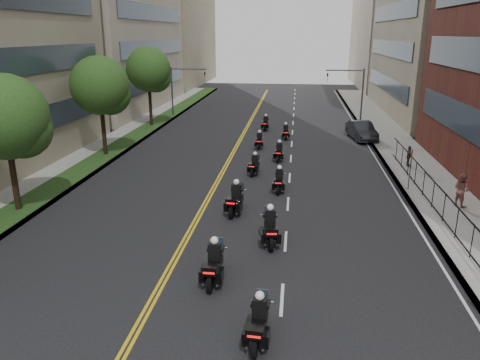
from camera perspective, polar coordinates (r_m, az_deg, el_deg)
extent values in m
cube|color=gray|center=(37.13, 19.93, 2.16)|extent=(4.00, 90.00, 0.15)
cube|color=gray|center=(39.30, -16.56, 3.30)|extent=(4.00, 90.00, 0.15)
cube|color=#213B15|center=(38.97, -15.49, 3.42)|extent=(2.00, 90.00, 0.04)
cube|color=#333F4C|center=(59.17, 17.36, 11.19)|extent=(0.12, 24.08, 1.80)
cube|color=#333F4C|center=(58.92, 17.72, 15.05)|extent=(0.12, 24.08, 1.80)
cube|color=#333F4C|center=(58.94, 18.10, 18.92)|extent=(0.12, 24.08, 1.80)
cube|color=gray|center=(89.86, 19.52, 19.00)|extent=(15.00, 28.00, 26.00)
cube|color=#333F4C|center=(32.59, -25.71, 5.64)|extent=(0.12, 25.80, 1.80)
cube|color=#333F4C|center=(32.13, -26.67, 12.62)|extent=(0.12, 25.80, 1.80)
cube|color=#333F4C|center=(60.78, -10.05, 11.85)|extent=(0.12, 24.08, 1.80)
cube|color=#333F4C|center=(60.53, -10.26, 15.62)|extent=(0.12, 24.08, 1.80)
cube|color=#333F4C|center=(60.55, -10.47, 19.40)|extent=(0.12, 24.08, 1.80)
cube|color=gray|center=(91.64, -9.88, 19.65)|extent=(16.00, 28.00, 26.00)
cube|color=black|center=(24.44, 24.44, -2.34)|extent=(0.05, 28.00, 0.05)
cube|color=black|center=(24.88, 24.07, -5.16)|extent=(0.05, 28.00, 0.05)
cylinder|color=black|center=(27.27, -25.97, 1.21)|extent=(0.32, 0.32, 4.83)
sphere|color=#204818|center=(26.71, -26.76, 6.90)|extent=(4.40, 4.40, 4.40)
sphere|color=#204818|center=(26.83, -25.03, 5.66)|extent=(3.08, 3.08, 3.08)
cylinder|color=black|center=(37.58, -16.35, 6.57)|extent=(0.32, 0.32, 5.11)
sphere|color=#204818|center=(37.17, -16.74, 10.99)|extent=(4.40, 4.40, 4.40)
sphere|color=#204818|center=(37.39, -15.54, 9.99)|extent=(3.08, 3.08, 3.08)
cylinder|color=black|center=(48.67, -10.90, 9.49)|extent=(0.32, 0.32, 5.39)
sphere|color=#204818|center=(48.36, -11.12, 13.10)|extent=(4.40, 4.40, 4.40)
sphere|color=#204818|center=(48.62, -10.23, 12.26)|extent=(3.08, 3.08, 3.08)
cylinder|color=#3F3F44|center=(52.82, 14.68, 9.97)|extent=(0.18, 0.18, 5.60)
cylinder|color=#3F3F44|center=(52.34, 12.68, 12.91)|extent=(4.00, 0.14, 0.14)
imported|color=black|center=(52.26, 10.61, 12.15)|extent=(0.16, 0.20, 1.00)
cylinder|color=#3F3F44|center=(54.18, -8.28, 10.53)|extent=(0.18, 0.18, 5.60)
cylinder|color=#3F3F44|center=(53.45, -6.27, 13.31)|extent=(4.00, 0.14, 0.14)
imported|color=black|center=(53.14, -4.31, 12.47)|extent=(0.16, 0.20, 1.00)
cylinder|color=black|center=(14.74, 1.83, -19.67)|extent=(0.19, 0.70, 0.69)
cylinder|color=black|center=(16.04, 2.77, -16.22)|extent=(0.19, 0.70, 0.69)
cube|color=black|center=(15.22, 2.34, -17.01)|extent=(0.52, 1.39, 0.40)
cube|color=silver|center=(15.39, 2.36, -17.61)|extent=(0.42, 0.58, 0.30)
cube|color=black|center=(14.42, 1.85, -18.01)|extent=(0.55, 0.46, 0.32)
cube|color=red|center=(14.27, 1.71, -18.56)|extent=(0.41, 0.06, 0.07)
cube|color=black|center=(14.98, 2.39, -15.30)|extent=(0.46, 0.31, 0.63)
sphere|color=white|center=(14.76, 2.42, -13.90)|extent=(0.29, 0.29, 0.29)
cylinder|color=black|center=(17.79, -3.65, -12.45)|extent=(0.16, 0.74, 0.74)
cylinder|color=black|center=(19.29, -2.63, -9.89)|extent=(0.16, 0.74, 0.74)
cube|color=black|center=(18.39, -3.13, -10.29)|extent=(0.48, 1.48, 0.44)
cube|color=silver|center=(18.56, -3.09, -10.89)|extent=(0.42, 0.61, 0.33)
cube|color=black|center=(17.52, -3.69, -10.84)|extent=(0.57, 0.47, 0.35)
cube|color=red|center=(17.33, -3.84, -11.26)|extent=(0.44, 0.04, 0.08)
cube|color=black|center=(18.19, -3.13, -8.69)|extent=(0.48, 0.31, 0.67)
sphere|color=white|center=(18.01, -3.15, -7.37)|extent=(0.32, 0.32, 0.32)
cylinder|color=black|center=(20.84, 3.82, -7.71)|extent=(0.25, 0.77, 0.76)
cylinder|color=black|center=(22.45, 3.51, -5.78)|extent=(0.25, 0.77, 0.76)
cube|color=black|center=(21.52, 3.67, -5.95)|extent=(0.65, 1.55, 0.44)
cube|color=silver|center=(21.67, 3.65, -6.51)|extent=(0.49, 0.66, 0.33)
cube|color=black|center=(20.60, 3.85, -6.26)|extent=(0.63, 0.53, 0.36)
cube|color=red|center=(20.39, 3.90, -6.58)|extent=(0.45, 0.09, 0.08)
cube|color=black|center=(21.35, 3.69, -4.53)|extent=(0.52, 0.37, 0.69)
sphere|color=white|center=(21.19, 3.72, -3.35)|extent=(0.32, 0.32, 0.32)
cylinder|color=black|center=(24.29, -1.01, -3.90)|extent=(0.25, 0.77, 0.75)
cylinder|color=black|center=(25.89, 0.02, -2.51)|extent=(0.25, 0.77, 0.75)
cube|color=black|center=(24.98, -0.48, -2.52)|extent=(0.65, 1.54, 0.44)
cube|color=silver|center=(25.11, -0.44, -3.02)|extent=(0.50, 0.66, 0.33)
cube|color=black|center=(24.08, -1.02, -2.62)|extent=(0.63, 0.54, 0.35)
cube|color=red|center=(23.88, -1.16, -2.86)|extent=(0.44, 0.09, 0.08)
cube|color=black|center=(24.84, -0.45, -1.28)|extent=(0.52, 0.37, 0.69)
sphere|color=white|center=(24.71, -0.44, -0.25)|extent=(0.32, 0.32, 0.32)
cylinder|color=black|center=(27.86, 4.68, -1.21)|extent=(0.15, 0.66, 0.66)
cylinder|color=black|center=(29.32, 4.87, -0.25)|extent=(0.15, 0.66, 0.66)
cube|color=black|center=(28.50, 4.79, -0.20)|extent=(0.43, 1.31, 0.39)
cube|color=silver|center=(28.62, 4.78, -0.59)|extent=(0.38, 0.54, 0.29)
cube|color=black|center=(27.70, 4.70, -0.22)|extent=(0.51, 0.42, 0.31)
cube|color=red|center=(27.51, 4.67, -0.39)|extent=(0.39, 0.04, 0.07)
cube|color=black|center=(28.41, 4.82, 0.76)|extent=(0.43, 0.28, 0.60)
sphere|color=white|center=(28.30, 4.84, 1.55)|extent=(0.28, 0.28, 0.28)
cylinder|color=black|center=(31.26, 1.51, 0.92)|extent=(0.21, 0.64, 0.63)
cylinder|color=black|center=(32.65, 2.10, 1.64)|extent=(0.21, 0.64, 0.63)
cube|color=black|center=(31.88, 1.81, 1.74)|extent=(0.55, 1.29, 0.37)
cube|color=silver|center=(31.98, 1.83, 1.39)|extent=(0.42, 0.55, 0.28)
cube|color=black|center=(31.12, 1.51, 1.77)|extent=(0.53, 0.45, 0.30)
cube|color=red|center=(30.94, 1.43, 1.64)|extent=(0.37, 0.08, 0.06)
cube|color=black|center=(31.80, 1.84, 2.56)|extent=(0.44, 0.31, 0.57)
sphere|color=white|center=(31.71, 1.85, 3.25)|extent=(0.27, 0.27, 0.27)
cylinder|color=black|center=(34.76, 4.67, 2.60)|extent=(0.17, 0.65, 0.64)
cylinder|color=black|center=(36.22, 4.90, 3.21)|extent=(0.17, 0.65, 0.64)
cube|color=black|center=(35.42, 4.80, 3.32)|extent=(0.47, 1.30, 0.38)
cube|color=silver|center=(35.52, 4.79, 3.00)|extent=(0.39, 0.54, 0.28)
cube|color=black|center=(34.63, 4.69, 3.38)|extent=(0.51, 0.42, 0.30)
cube|color=red|center=(34.45, 4.66, 3.27)|extent=(0.38, 0.05, 0.07)
cube|color=black|center=(35.36, 4.82, 4.09)|extent=(0.43, 0.29, 0.59)
sphere|color=white|center=(35.28, 4.84, 4.72)|extent=(0.28, 0.28, 0.28)
cylinder|color=black|center=(38.54, 2.29, 4.11)|extent=(0.13, 0.62, 0.62)
cylinder|color=black|center=(39.96, 2.45, 4.59)|extent=(0.13, 0.62, 0.62)
cube|color=black|center=(39.19, 2.38, 4.72)|extent=(0.39, 1.23, 0.36)
cube|color=silver|center=(39.28, 2.38, 4.44)|extent=(0.35, 0.50, 0.27)
cube|color=black|center=(38.44, 2.30, 4.80)|extent=(0.47, 0.38, 0.29)
cube|color=red|center=(38.26, 2.28, 4.71)|extent=(0.36, 0.03, 0.06)
cube|color=black|center=(39.14, 2.39, 5.38)|extent=(0.40, 0.26, 0.56)
sphere|color=white|center=(39.07, 2.40, 5.93)|extent=(0.26, 0.26, 0.26)
cylinder|color=black|center=(42.16, 5.61, 5.21)|extent=(0.17, 0.62, 0.62)
cylinder|color=black|center=(43.58, 5.54, 5.62)|extent=(0.17, 0.62, 0.62)
cube|color=black|center=(42.82, 5.58, 5.75)|extent=(0.46, 1.25, 0.36)
cube|color=silver|center=(42.90, 5.57, 5.49)|extent=(0.38, 0.52, 0.27)
cube|color=black|center=(42.06, 5.63, 5.84)|extent=(0.50, 0.41, 0.29)
cube|color=red|center=(41.88, 5.64, 5.76)|extent=(0.36, 0.05, 0.06)
cube|color=black|center=(42.77, 5.60, 6.36)|extent=(0.41, 0.28, 0.56)
sphere|color=white|center=(42.71, 5.61, 6.86)|extent=(0.26, 0.26, 0.26)
cylinder|color=black|center=(45.99, 3.02, 6.32)|extent=(0.17, 0.65, 0.64)
cylinder|color=black|center=(47.47, 3.26, 6.67)|extent=(0.17, 0.65, 0.64)
cube|color=black|center=(46.68, 3.15, 6.82)|extent=(0.47, 1.30, 0.38)
cube|color=silver|center=(46.77, 3.15, 6.57)|extent=(0.39, 0.54, 0.28)
cube|color=black|center=(45.90, 3.03, 6.93)|extent=(0.52, 0.43, 0.30)
cube|color=red|center=(45.71, 3.00, 6.86)|extent=(0.38, 0.05, 0.07)
cube|color=black|center=(46.64, 3.16, 7.40)|extent=(0.43, 0.29, 0.59)
sphere|color=white|center=(46.58, 3.17, 7.89)|extent=(0.27, 0.27, 0.27)
imported|color=black|center=(43.72, 14.60, 5.84)|extent=(2.53, 5.14, 1.62)
imported|color=#985953|center=(28.18, 25.37, -1.06)|extent=(1.09, 1.14, 1.86)
imported|color=#403E46|center=(35.33, 19.88, 2.77)|extent=(0.66, 0.92, 1.45)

